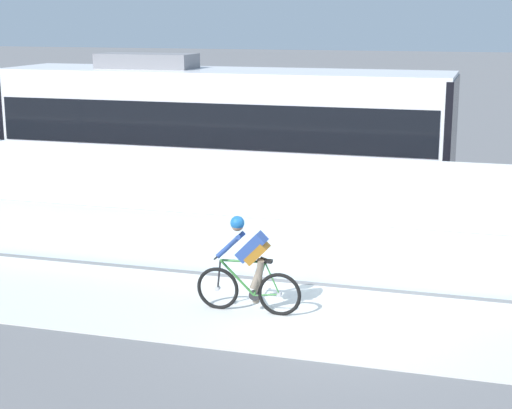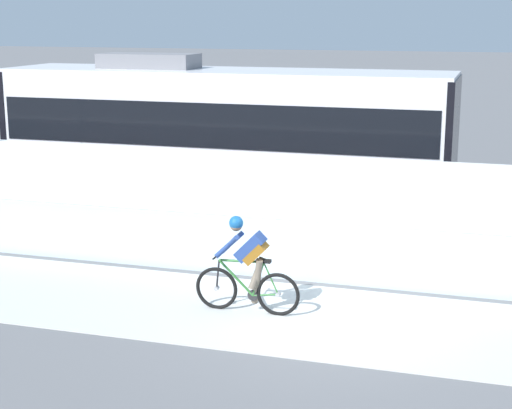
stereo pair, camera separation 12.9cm
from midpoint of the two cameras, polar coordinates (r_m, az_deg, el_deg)
name	(u,v)px [view 1 (the left image)]	position (r m, az deg, el deg)	size (l,w,h in m)	color
ground_plane	(327,320)	(13.18, 4.68, -8.06)	(200.00, 200.00, 0.00)	slate
bike_path_deck	(327,320)	(13.18, 4.69, -8.03)	(32.00, 3.20, 0.01)	silver
glass_parapet	(348,255)	(14.72, 6.21, -3.50)	(32.00, 0.05, 1.12)	silver
concrete_barrier_wall	(365,209)	(16.33, 7.39, -0.29)	(32.00, 0.36, 2.00)	white
tram_rail_near	(381,227)	(18.95, 8.51, -1.55)	(32.00, 0.08, 0.01)	#595654
tram_rail_far	(389,213)	(20.33, 9.08, -0.57)	(32.00, 0.08, 0.01)	#595654
tram	(223,134)	(20.19, -2.52, 4.95)	(11.06, 2.54, 3.81)	silver
cyclist_on_bike	(249,267)	(13.23, -0.80, -4.34)	(1.77, 0.58, 1.61)	black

